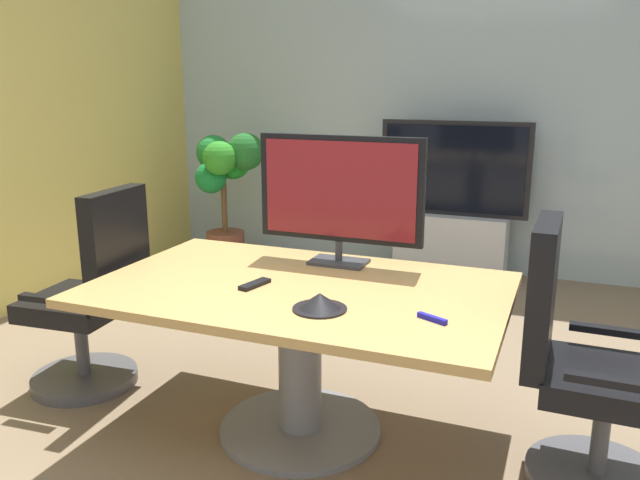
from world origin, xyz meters
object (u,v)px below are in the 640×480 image
potted_plant (226,177)px  remote_control (255,284)px  tv_monitor (340,193)px  wall_display_unit (452,227)px  office_chair_left (93,307)px  conference_phone (320,302)px  conference_table (300,325)px  office_chair_right (581,379)px

potted_plant → remote_control: bearing=-57.7°
tv_monitor → wall_display_unit: (0.16, 2.28, -0.65)m
tv_monitor → potted_plant: 2.69m
office_chair_left → potted_plant: size_ratio=0.92×
office_chair_left → conference_phone: (1.40, -0.27, 0.30)m
conference_phone → conference_table: bearing=128.2°
office_chair_right → remote_control: 1.41m
potted_plant → tv_monitor: bearing=-48.0°
office_chair_left → office_chair_right: bearing=86.9°
tv_monitor → wall_display_unit: tv_monitor is taller
conference_phone → remote_control: size_ratio=1.29×
tv_monitor → office_chair_right: bearing=-15.7°
tv_monitor → remote_control: bearing=-114.5°
tv_monitor → remote_control: (-0.22, -0.49, -0.35)m
conference_table → remote_control: 0.28m
office_chair_right → conference_table: bearing=94.6°
tv_monitor → potted_plant: bearing=132.0°
conference_table → wall_display_unit: (0.20, 2.68, -0.09)m
potted_plant → conference_phone: potted_plant is taller
conference_table → office_chair_right: office_chair_right is taller
conference_table → office_chair_left: size_ratio=1.68×
wall_display_unit → remote_control: 2.81m
potted_plant → remote_control: (1.57, -2.47, -0.06)m
tv_monitor → office_chair_left: bearing=-162.9°
conference_table → wall_display_unit: wall_display_unit is taller
conference_table → office_chair_left: 1.20m
conference_phone → wall_display_unit: bearing=90.1°
wall_display_unit → conference_phone: 2.96m
wall_display_unit → conference_phone: wall_display_unit is taller
wall_display_unit → potted_plant: 2.00m
conference_table → remote_control: remote_control is taller
office_chair_left → wall_display_unit: wall_display_unit is taller
conference_table → tv_monitor: (0.04, 0.40, 0.55)m
conference_phone → office_chair_right: bearing=18.4°
office_chair_left → tv_monitor: 1.45m
office_chair_left → tv_monitor: (1.24, 0.38, 0.63)m
office_chair_right → office_chair_left: bearing=92.4°
tv_monitor → conference_phone: bearing=-76.5°
tv_monitor → conference_phone: 0.75m
tv_monitor → wall_display_unit: bearing=86.1°
conference_phone → potted_plant: bearing=126.4°
office_chair_right → conference_phone: 1.09m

